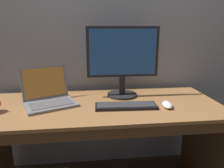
# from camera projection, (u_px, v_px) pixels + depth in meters

# --- Properties ---
(back_wall) EXTENTS (4.46, 0.04, 2.86)m
(back_wall) POSITION_uv_depth(u_px,v_px,m) (98.00, 2.00, 1.66)
(back_wall) COLOR gray
(back_wall) RESTS_ON ground
(desk) EXTENTS (1.63, 0.68, 0.72)m
(desk) POSITION_uv_depth(u_px,v_px,m) (103.00, 135.00, 1.50)
(desk) COLOR olive
(desk) RESTS_ON ground
(laptop_space_gray) EXTENTS (0.41, 0.39, 0.24)m
(laptop_space_gray) POSITION_uv_depth(u_px,v_px,m) (49.00, 96.00, 1.44)
(laptop_space_gray) COLOR slate
(laptop_space_gray) RESTS_ON desk
(external_monitor) EXTENTS (0.53, 0.23, 0.52)m
(external_monitor) POSITION_uv_depth(u_px,v_px,m) (123.00, 59.00, 1.54)
(external_monitor) COLOR black
(external_monitor) RESTS_ON desk
(wired_keyboard) EXTENTS (0.41, 0.14, 0.02)m
(wired_keyboard) POSITION_uv_depth(u_px,v_px,m) (126.00, 106.00, 1.37)
(wired_keyboard) COLOR black
(wired_keyboard) RESTS_ON desk
(computer_mouse) EXTENTS (0.08, 0.13, 0.04)m
(computer_mouse) POSITION_uv_depth(u_px,v_px,m) (167.00, 105.00, 1.38)
(computer_mouse) COLOR white
(computer_mouse) RESTS_ON desk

